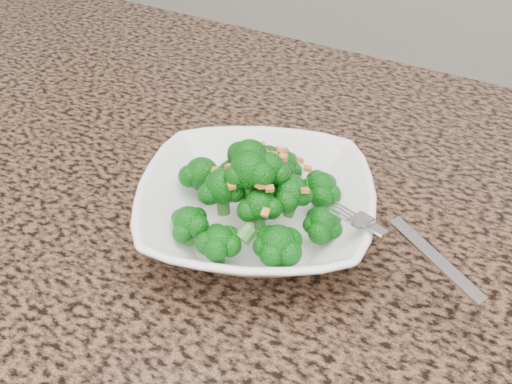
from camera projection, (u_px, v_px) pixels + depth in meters
The scene contains 5 objects.
granite_counter at pixel (266, 323), 0.56m from camera, with size 1.64×1.04×0.03m, color brown.
bowl at pixel (256, 210), 0.62m from camera, with size 0.23×0.23×0.06m, color white.
broccoli_pile at pixel (256, 160), 0.59m from camera, with size 0.20×0.20×0.06m, color #0B660D, non-canonical shape.
garlic_topping at pixel (256, 127), 0.56m from camera, with size 0.12×0.12×0.01m, color orange, non-canonical shape.
fork at pixel (381, 231), 0.55m from camera, with size 0.16×0.03×0.01m, color silver, non-canonical shape.
Camera 1 is at (0.18, -0.03, 1.32)m, focal length 45.00 mm.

